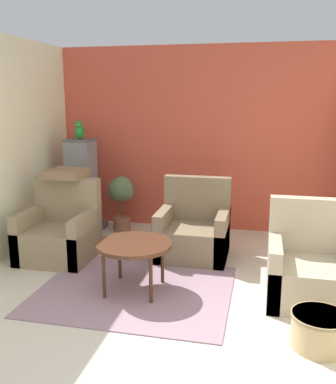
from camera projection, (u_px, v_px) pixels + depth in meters
ground_plane at (113, 369)px, 3.07m from camera, size 20.00×20.00×0.00m
wall_back_accent at (196, 139)px, 6.19m from camera, size 4.14×0.06×2.63m
area_rug at (135, 290)px, 4.31m from camera, size 1.92×1.58×0.01m
coffee_table at (134, 247)px, 4.21m from camera, size 0.75×0.75×0.51m
armchair_left at (60, 235)px, 5.14m from camera, size 0.83×0.76×0.94m
armchair_right at (312, 271)px, 4.07m from camera, size 0.83×0.76×0.94m
armchair_middle at (194, 233)px, 5.20m from camera, size 0.83×0.76×0.94m
birdcage at (82, 189)px, 6.16m from camera, size 0.56×0.56×1.33m
parrot at (79, 131)px, 5.98m from camera, size 0.12×0.22×0.26m
potted_plant at (121, 195)px, 6.16m from camera, size 0.40×0.36×0.80m
wicker_basket at (319, 330)px, 3.31m from camera, size 0.44×0.44×0.28m
throw_pillow at (66, 173)px, 5.23m from camera, size 0.44×0.44×0.10m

